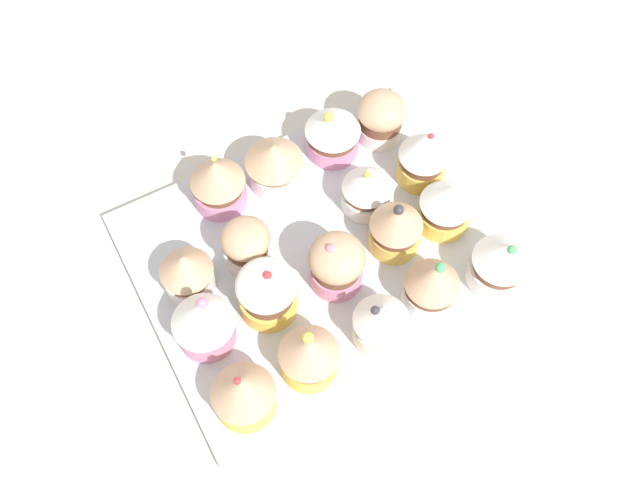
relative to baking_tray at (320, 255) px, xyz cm
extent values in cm
cube|color=beige|center=(0.00, 0.00, -2.10)|extent=(180.00, 180.00, 3.00)
cube|color=silver|center=(0.00, 0.00, 0.00)|extent=(38.87, 31.70, 1.20)
cylinder|color=#EFC651|center=(-14.50, -11.45, 1.77)|extent=(6.06, 6.06, 2.35)
cylinder|color=brown|center=(-14.50, -11.45, 3.54)|extent=(5.46, 5.46, 1.18)
cone|color=tan|center=(-14.50, -11.45, 6.03)|extent=(6.36, 6.36, 3.80)
sphere|color=red|center=(-14.71, -11.34, 7.81)|extent=(0.77, 0.77, 0.77)
cylinder|color=#EFC651|center=(-7.16, -11.00, 1.95)|extent=(5.82, 5.82, 2.70)
cylinder|color=brown|center=(-7.16, -11.00, 3.91)|extent=(5.48, 5.48, 1.23)
cone|color=tan|center=(-7.16, -11.00, 6.08)|extent=(6.10, 6.10, 3.11)
sphere|color=#EAD64C|center=(-6.97, -10.58, 7.46)|extent=(1.17, 1.17, 1.17)
cylinder|color=white|center=(0.83, -11.35, 1.97)|extent=(5.60, 5.60, 2.73)
cylinder|color=brown|center=(0.83, -11.35, 3.92)|extent=(5.03, 5.03, 1.17)
cone|color=white|center=(0.83, -11.35, 6.12)|extent=(5.80, 5.80, 3.23)
sphere|color=#333338|center=(0.44, -11.18, 7.60)|extent=(0.91, 0.91, 0.91)
cylinder|color=white|center=(7.52, -10.27, 1.97)|extent=(5.73, 5.73, 2.75)
cylinder|color=brown|center=(7.52, -10.27, 3.87)|extent=(5.50, 5.50, 1.05)
cone|color=tan|center=(7.52, -10.27, 6.35)|extent=(5.80, 5.80, 3.91)
sphere|color=#4CB266|center=(7.79, -10.49, 8.14)|extent=(1.08, 1.08, 1.08)
cylinder|color=white|center=(15.05, -11.56, 2.00)|extent=(6.09, 6.09, 2.80)
cylinder|color=brown|center=(15.05, -11.56, 4.17)|extent=(5.44, 5.44, 1.55)
cone|color=white|center=(15.05, -11.56, 6.41)|extent=(6.14, 6.14, 2.92)
sphere|color=#4CB266|center=(15.32, -12.04, 7.72)|extent=(0.95, 0.95, 0.95)
cylinder|color=pink|center=(-14.88, -3.13, 1.91)|extent=(5.91, 5.91, 2.63)
cylinder|color=brown|center=(-14.88, -3.13, 3.89)|extent=(5.46, 5.46, 1.34)
cone|color=white|center=(-14.88, -3.13, 6.47)|extent=(6.45, 6.45, 3.82)
sphere|color=pink|center=(-14.39, -2.92, 8.21)|extent=(1.14, 1.14, 1.14)
cylinder|color=#EFC651|center=(-7.80, -3.11, 1.91)|extent=(6.05, 6.05, 2.63)
cylinder|color=brown|center=(-7.80, -3.11, 4.02)|extent=(5.36, 5.36, 1.58)
ellipsoid|color=white|center=(-7.80, -3.11, 5.92)|extent=(6.26, 6.26, 3.73)
sphere|color=red|center=(-7.49, -2.98, 7.64)|extent=(1.01, 1.01, 1.01)
cylinder|color=pink|center=(-0.06, -3.66, 1.91)|extent=(5.56, 5.56, 2.63)
cylinder|color=brown|center=(-0.06, -3.66, 3.88)|extent=(5.08, 5.08, 1.31)
ellipsoid|color=tan|center=(-0.06, -3.66, 5.73)|extent=(5.99, 5.99, 3.98)
sphere|color=pink|center=(-0.56, -3.27, 7.57)|extent=(1.00, 1.00, 1.00)
cylinder|color=#EFC651|center=(7.67, -2.80, 2.00)|extent=(5.47, 5.47, 2.79)
cylinder|color=brown|center=(7.67, -2.80, 4.10)|extent=(5.13, 5.13, 1.42)
cone|color=tan|center=(7.67, -2.80, 6.36)|extent=(5.75, 5.75, 3.09)
sphere|color=#333338|center=(7.72, -2.70, 7.73)|extent=(1.11, 1.11, 1.11)
cylinder|color=#EFC651|center=(13.95, -2.92, 1.90)|extent=(5.86, 5.86, 2.59)
cylinder|color=brown|center=(13.95, -2.92, 3.84)|extent=(5.34, 5.34, 1.30)
cone|color=white|center=(13.95, -2.92, 6.05)|extent=(5.87, 5.87, 3.13)
cylinder|color=white|center=(-14.04, 3.13, 1.83)|extent=(5.38, 5.38, 2.46)
cylinder|color=brown|center=(-14.04, 3.13, 3.60)|extent=(5.02, 5.02, 1.08)
cone|color=tan|center=(-14.04, 3.13, 5.63)|extent=(5.66, 5.66, 2.98)
cylinder|color=white|center=(-7.19, 3.04, 1.89)|extent=(5.25, 5.25, 2.58)
cylinder|color=brown|center=(-7.19, 3.04, 3.73)|extent=(4.62, 4.62, 1.10)
ellipsoid|color=tan|center=(-7.19, 3.04, 5.28)|extent=(5.27, 5.27, 3.30)
cylinder|color=white|center=(7.50, 3.09, 1.78)|extent=(5.46, 5.46, 2.37)
cylinder|color=brown|center=(7.50, 3.09, 3.56)|extent=(4.86, 4.86, 1.19)
cone|color=white|center=(7.50, 3.09, 5.99)|extent=(5.56, 5.56, 3.68)
sphere|color=#EAD64C|center=(7.07, 2.54, 7.71)|extent=(0.81, 0.81, 0.81)
cylinder|color=#EFC651|center=(14.96, 3.41, 1.97)|extent=(5.44, 5.44, 2.73)
cylinder|color=brown|center=(14.96, 3.41, 4.12)|extent=(4.95, 4.95, 1.57)
cone|color=white|center=(14.96, 3.41, 6.89)|extent=(5.69, 5.69, 3.98)
sphere|color=red|center=(15.09, 3.00, 8.78)|extent=(0.65, 0.65, 0.65)
cylinder|color=pink|center=(-6.64, 11.35, 1.82)|extent=(5.94, 5.94, 2.44)
cylinder|color=brown|center=(-6.64, 11.35, 3.79)|extent=(5.31, 5.31, 1.50)
cone|color=tan|center=(-6.64, 11.35, 6.29)|extent=(6.14, 6.14, 3.48)
sphere|color=#EAD64C|center=(-6.36, 11.94, 7.93)|extent=(0.64, 0.64, 0.64)
cylinder|color=white|center=(0.11, 10.78, 1.96)|extent=(5.98, 5.98, 2.73)
cylinder|color=brown|center=(0.11, 10.78, 3.91)|extent=(5.49, 5.49, 1.17)
cone|color=tan|center=(0.11, 10.78, 5.91)|extent=(6.65, 6.65, 2.82)
cylinder|color=pink|center=(7.86, 11.52, 1.81)|extent=(6.09, 6.09, 2.42)
cylinder|color=brown|center=(7.86, 11.52, 3.68)|extent=(5.80, 5.80, 1.31)
cone|color=white|center=(7.86, 11.52, 5.75)|extent=(6.42, 6.42, 2.84)
sphere|color=#EAD64C|center=(7.35, 11.60, 7.00)|extent=(1.17, 1.17, 1.17)
cylinder|color=white|center=(13.80, 10.70, 1.74)|extent=(5.25, 5.25, 2.28)
cylinder|color=brown|center=(13.80, 10.70, 3.49)|extent=(5.02, 5.02, 1.23)
ellipsoid|color=tan|center=(13.80, 10.70, 5.28)|extent=(5.62, 5.62, 3.92)
camera|label=1|loc=(-18.79, -34.90, 76.78)|focal=43.93mm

